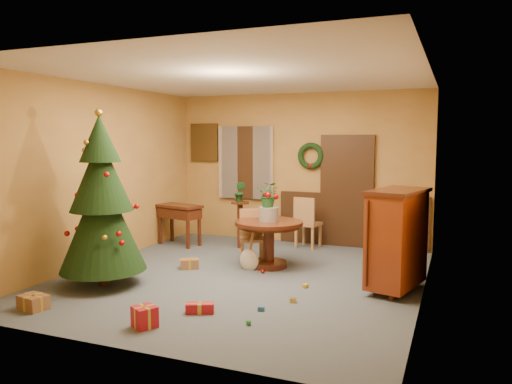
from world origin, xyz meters
The scene contains 21 objects.
room_envelope centered at (0.21, 2.70, 1.12)m, with size 5.50×5.50×5.50m.
dining_table centered at (0.14, 0.69, 0.52)m, with size 1.07×1.07×0.74m.
urn centered at (0.14, 0.69, 0.85)m, with size 0.30×0.30×0.22m, color slate.
centerpiece_plant centered at (0.14, 0.69, 1.16)m, with size 0.36×0.31×0.40m, color #1E4C23.
chair_near centered at (-0.21, 0.84, 0.47)m, with size 0.51×0.51×0.88m.
chair_far centered at (0.30, 2.25, 0.51)m, with size 0.47×0.47×0.96m.
guitar centered at (-0.08, 0.43, 0.37)m, with size 0.31×0.15×0.73m, color beige, non-canonical shape.
plant_stand centered at (-0.85, 1.81, 0.54)m, with size 0.34×0.34×0.86m.
stand_plant centered at (-0.85, 1.81, 1.05)m, with size 0.21×0.17×0.38m, color #19471E.
christmas_tree centered at (-1.63, -1.08, 1.15)m, with size 1.17×1.17×2.42m.
writing_desk centered at (-2.03, 1.62, 0.58)m, with size 0.95×0.64×0.78m.
sideboard centered at (2.15, 0.16, 0.73)m, with size 0.81×1.17×1.36m.
gift_a centered at (-1.75, -2.21, 0.09)m, with size 0.36×0.29×0.18m.
gift_b centered at (-0.20, -2.19, 0.11)m, with size 0.31×0.31×0.23m.
gift_c centered at (-0.97, 0.14, 0.08)m, with size 0.34×0.31×0.15m.
gift_d centered at (0.14, -1.58, 0.06)m, with size 0.35×0.25×0.12m.
toy_a centered at (0.78, -1.25, 0.03)m, with size 0.08×0.05×0.05m, color #215491.
toy_b centered at (0.81, -1.72, 0.03)m, with size 0.06×0.06×0.06m, color green.
toy_c centered at (1.00, -0.16, 0.03)m, with size 0.08×0.05×0.05m, color gold.
toy_d centered at (0.19, 0.31, 0.03)m, with size 0.06×0.06×0.06m, color #AA0E0B.
toy_e centered at (1.03, -0.81, 0.03)m, with size 0.08×0.05×0.05m, color gold.
Camera 1 is at (2.86, -6.55, 2.01)m, focal length 35.00 mm.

